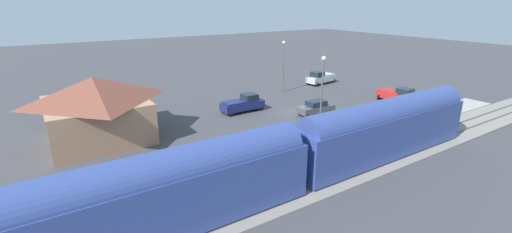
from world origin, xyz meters
TOP-DOWN VIEW (x-y plane):
  - ground_plane at (0.00, 0.00)m, footprint 200.00×200.00m
  - railway_track at (-14.00, 0.00)m, footprint 4.80×70.00m
  - platform at (-10.00, 0.00)m, footprint 3.20×46.00m
  - passenger_train at (-14.00, 11.78)m, footprint 2.93×38.15m
  - station_building at (4.00, 22.00)m, footprint 10.08×9.65m
  - pedestrian_on_platform at (-10.52, -9.42)m, footprint 0.36×0.36m
  - pedestrian_waiting_far at (-10.39, 4.84)m, footprint 0.36×0.36m
  - pickup_silver at (10.06, -13.16)m, footprint 2.60×5.60m
  - pickup_navy at (3.96, 5.51)m, footprint 1.99×5.41m
  - pickup_red at (-3.94, -14.09)m, footprint 5.46×2.62m
  - sedan_charcoal at (-1.83, -1.22)m, footprint 2.14×4.61m
  - light_pole_near_platform at (-7.20, 3.21)m, footprint 0.44×0.44m
  - light_pole_lot_center at (9.19, -4.64)m, footprint 0.44×0.44m

SIDE VIEW (x-z plane):
  - ground_plane at x=0.00m, z-range 0.00..0.00m
  - railway_track at x=-14.00m, z-range -0.06..0.24m
  - platform at x=-10.00m, z-range 0.00..0.30m
  - sedan_charcoal at x=-1.83m, z-range 0.01..1.75m
  - pickup_silver at x=10.06m, z-range -0.04..2.10m
  - pickup_navy at x=3.96m, z-range -0.04..2.10m
  - pickup_red at x=-3.94m, z-range -0.04..2.10m
  - pedestrian_on_platform at x=-10.52m, z-range 0.43..2.14m
  - pedestrian_waiting_far at x=-10.39m, z-range 0.43..2.14m
  - passenger_train at x=-14.00m, z-range 0.37..5.35m
  - station_building at x=4.00m, z-range 0.12..6.36m
  - light_pole_lot_center at x=9.19m, z-range 0.99..8.57m
  - light_pole_near_platform at x=-7.20m, z-range 1.02..9.10m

